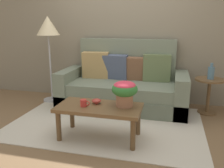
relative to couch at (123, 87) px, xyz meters
The scene contains 11 objects.
ground_plane 0.79m from the couch, 96.45° to the right, with size 14.00×14.00×0.00m, color brown.
wall_back 1.09m from the couch, 99.57° to the left, with size 6.40×0.12×2.65m, color gray.
area_rug 0.85m from the couch, 95.86° to the right, with size 2.67×1.80×0.01m, color beige.
couch is the anchor object (origin of this frame).
coffee_table 1.24m from the couch, 92.02° to the right, with size 1.03×0.52×0.42m.
side_table 1.37m from the couch, ahead, with size 0.45×0.45×0.56m.
floor_lamp 1.62m from the couch, behind, with size 0.40×0.40×1.52m.
potted_plant 1.22m from the couch, 77.65° to the right, with size 0.31×0.31×0.31m.
coffee_mug 1.32m from the couch, 99.54° to the right, with size 0.12×0.08×0.09m.
snack_bowl 1.17m from the couch, 95.08° to the right, with size 0.12×0.12×0.06m.
table_vase 1.41m from the couch, ahead, with size 0.10×0.10×0.25m.
Camera 1 is at (0.87, -3.17, 1.41)m, focal length 38.48 mm.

